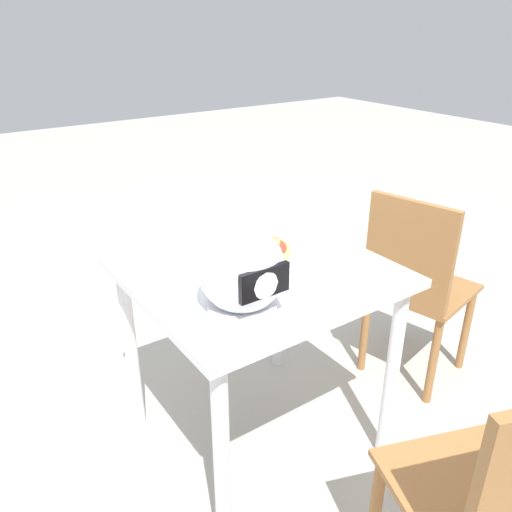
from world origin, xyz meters
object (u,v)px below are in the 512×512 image
Objects in this scene: pizza at (252,249)px; chair_side at (414,282)px; dining_table at (257,297)px; chair_far at (504,505)px; motorcycle_helmet at (242,271)px.

chair_side reaches higher than pizza.
dining_table is at bearing 64.46° from pizza.
chair_far is at bearing 49.97° from chair_side.
motorcycle_helmet is 0.28× the size of chair_far.
motorcycle_helmet is at bearing 7.33° from chair_side.
dining_table is at bearing -5.31° from chair_side.
pizza is 1.02× the size of motorcycle_helmet.
dining_table is 0.94× the size of chair_side.
chair_side is at bearing 174.69° from dining_table.
dining_table is 0.36m from motorcycle_helmet.
motorcycle_helmet reaches higher than chair_far.
chair_side is 1.00× the size of chair_far.
chair_side is (-0.97, -0.13, -0.38)m from motorcycle_helmet.
chair_far is at bearing 90.77° from pizza.
chair_far is at bearing 93.55° from dining_table.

